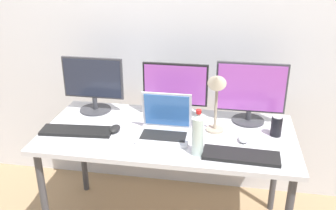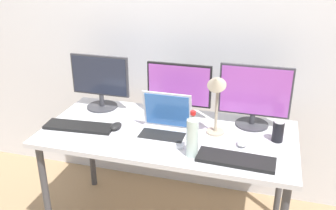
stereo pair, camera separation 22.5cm
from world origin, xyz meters
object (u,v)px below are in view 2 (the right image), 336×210
object	(u,v)px
keyboard_main	(236,160)
desk_lamp	(216,94)
monitor_center	(179,90)
mouse_by_keyboard	(242,142)
water_bottle	(192,136)
soda_can_near_keyboard	(278,132)
keyboard_aux	(79,126)
work_desk	(168,141)
monitor_left	(100,81)
monitor_right	(255,96)
laptop_silver	(164,126)
mouse_by_laptop	(116,126)

from	to	relation	value
keyboard_main	desk_lamp	bearing A→B (deg)	124.38
monitor_center	mouse_by_keyboard	world-z (taller)	monitor_center
water_bottle	soda_can_near_keyboard	bearing A→B (deg)	33.95
monitor_center	keyboard_aux	world-z (taller)	monitor_center
work_desk	monitor_left	distance (m)	0.66
monitor_left	soda_can_near_keyboard	size ratio (longest dim) A/B	3.31
soda_can_near_keyboard	monitor_left	bearing A→B (deg)	171.82
monitor_right	desk_lamp	size ratio (longest dim) A/B	1.08
monitor_left	keyboard_aux	xyz separation A→B (m)	(0.00, -0.34, -0.19)
monitor_center	water_bottle	xyz separation A→B (m)	(0.20, -0.47, -0.07)
work_desk	keyboard_main	bearing A→B (deg)	-27.72
monitor_right	keyboard_aux	bearing A→B (deg)	-162.12
mouse_by_keyboard	desk_lamp	distance (m)	0.32
desk_lamp	monitor_right	bearing A→B (deg)	45.65
monitor_left	laptop_silver	xyz separation A→B (m)	(0.55, -0.28, -0.14)
monitor_right	mouse_by_laptop	bearing A→B (deg)	-160.74
water_bottle	keyboard_aux	bearing A→B (deg)	169.83
water_bottle	mouse_by_laptop	bearing A→B (deg)	160.51
mouse_by_keyboard	monitor_center	bearing A→B (deg)	151.53
mouse_by_keyboard	laptop_silver	bearing A→B (deg)	-177.42
monitor_center	desk_lamp	distance (m)	0.36
monitor_right	laptop_silver	xyz separation A→B (m)	(-0.50, -0.27, -0.15)
monitor_left	monitor_right	xyz separation A→B (m)	(1.05, -0.00, 0.01)
soda_can_near_keyboard	mouse_by_keyboard	bearing A→B (deg)	-150.89
keyboard_aux	desk_lamp	distance (m)	0.89
mouse_by_keyboard	soda_can_near_keyboard	distance (m)	0.22
monitor_left	keyboard_main	size ratio (longest dim) A/B	1.00
monitor_right	mouse_by_keyboard	size ratio (longest dim) A/B	4.51
monitor_left	desk_lamp	xyz separation A→B (m)	(0.84, -0.21, 0.08)
laptop_silver	monitor_left	bearing A→B (deg)	153.21
work_desk	monitor_left	xyz separation A→B (m)	(-0.56, 0.23, 0.26)
laptop_silver	mouse_by_keyboard	distance (m)	0.47
work_desk	water_bottle	distance (m)	0.37
monitor_right	soda_can_near_keyboard	distance (m)	0.28
keyboard_main	monitor_left	bearing A→B (deg)	157.26
monitor_left	monitor_center	bearing A→B (deg)	-0.12
laptop_silver	keyboard_aux	size ratio (longest dim) A/B	0.70
mouse_by_laptop	monitor_left	bearing A→B (deg)	135.53
desk_lamp	mouse_by_laptop	bearing A→B (deg)	-173.17
mouse_by_keyboard	soda_can_near_keyboard	world-z (taller)	soda_can_near_keyboard
mouse_by_laptop	keyboard_main	bearing A→B (deg)	-6.33
laptop_silver	soda_can_near_keyboard	world-z (taller)	laptop_silver
soda_can_near_keyboard	desk_lamp	xyz separation A→B (m)	(-0.37, -0.04, 0.21)
keyboard_main	mouse_by_keyboard	bearing A→B (deg)	87.31
keyboard_main	soda_can_near_keyboard	bearing A→B (deg)	56.93
keyboard_main	soda_can_near_keyboard	xyz separation A→B (m)	(0.21, 0.29, 0.05)
laptop_silver	soda_can_near_keyboard	size ratio (longest dim) A/B	2.43
keyboard_main	mouse_by_keyboard	distance (m)	0.19
laptop_silver	work_desk	bearing A→B (deg)	75.13
monitor_center	mouse_by_laptop	bearing A→B (deg)	-139.47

